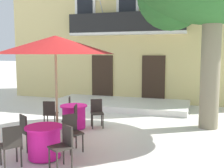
# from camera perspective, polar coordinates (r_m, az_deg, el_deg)

# --- Properties ---
(ground_plane) EXTENTS (120.00, 120.00, 0.00)m
(ground_plane) POSITION_cam_1_polar(r_m,az_deg,el_deg) (9.13, -4.89, -8.96)
(ground_plane) COLOR silver
(building_facade) EXTENTS (13.00, 5.09, 7.50)m
(building_facade) POSITION_cam_1_polar(r_m,az_deg,el_deg) (15.53, 5.16, 11.35)
(building_facade) COLOR #DBC67F
(building_facade) RESTS_ON ground
(entrance_step_platform) EXTENTS (6.07, 2.71, 0.25)m
(entrance_step_platform) POSITION_cam_1_polar(r_m,az_deg,el_deg) (12.46, 1.55, -4.16)
(entrance_step_platform) COLOR silver
(entrance_step_platform) RESTS_ON ground
(cafe_table_near_tree) EXTENTS (0.86, 0.86, 0.76)m
(cafe_table_near_tree) POSITION_cam_1_polar(r_m,az_deg,el_deg) (6.63, -13.88, -11.58)
(cafe_table_near_tree) COLOR #DB1984
(cafe_table_near_tree) RESTS_ON ground
(cafe_chair_near_tree_0) EXTENTS (0.56, 0.56, 0.91)m
(cafe_chair_near_tree_0) POSITION_cam_1_polar(r_m,az_deg,el_deg) (6.96, -8.35, -9.42)
(cafe_chair_near_tree_0) COLOR #2D2823
(cafe_chair_near_tree_0) RESTS_ON ground
(cafe_chair_near_tree_1) EXTENTS (0.55, 0.55, 0.91)m
(cafe_chair_near_tree_1) POSITION_cam_1_polar(r_m,az_deg,el_deg) (7.22, -17.09, -9.05)
(cafe_chair_near_tree_1) COLOR #2D2823
(cafe_chair_near_tree_1) RESTS_ON ground
(cafe_chair_near_tree_2) EXTENTS (0.56, 0.56, 0.91)m
(cafe_chair_near_tree_2) POSITION_cam_1_polar(r_m,az_deg,el_deg) (6.31, -20.16, -11.43)
(cafe_chair_near_tree_2) COLOR #2D2823
(cafe_chair_near_tree_2) RESTS_ON ground
(cafe_chair_near_tree_3) EXTENTS (0.55, 0.55, 0.91)m
(cafe_chair_near_tree_3) POSITION_cam_1_polar(r_m,az_deg,el_deg) (5.99, -10.03, -12.10)
(cafe_chair_near_tree_3) COLOR #2D2823
(cafe_chair_near_tree_3) RESTS_ON ground
(cafe_table_middle) EXTENTS (0.86, 0.86, 0.76)m
(cafe_table_middle) POSITION_cam_1_polar(r_m,az_deg,el_deg) (8.97, -7.90, -6.70)
(cafe_table_middle) COLOR #DB1984
(cafe_table_middle) RESTS_ON ground
(cafe_chair_middle_0) EXTENTS (0.52, 0.52, 0.91)m
(cafe_chair_middle_0) POSITION_cam_1_polar(r_m,az_deg,el_deg) (9.67, -8.15, -4.90)
(cafe_chair_middle_0) COLOR #2D2823
(cafe_chair_middle_0) RESTS_ON ground
(cafe_chair_middle_1) EXTENTS (0.48, 0.48, 0.91)m
(cafe_chair_middle_1) POSITION_cam_1_polar(r_m,az_deg,el_deg) (9.05, -12.69, -5.78)
(cafe_chair_middle_1) COLOR #2D2823
(cafe_chair_middle_1) RESTS_ON ground
(cafe_chair_middle_2) EXTENTS (0.50, 0.50, 0.91)m
(cafe_chair_middle_2) POSITION_cam_1_polar(r_m,az_deg,el_deg) (8.20, -8.24, -6.96)
(cafe_chair_middle_2) COLOR #2D2823
(cafe_chair_middle_2) RESTS_ON ground
(cafe_chair_middle_3) EXTENTS (0.54, 0.54, 0.91)m
(cafe_chair_middle_3) POSITION_cam_1_polar(r_m,az_deg,el_deg) (9.07, -3.17, -5.61)
(cafe_chair_middle_3) COLOR #2D2823
(cafe_chair_middle_3) RESTS_ON ground
(cafe_umbrella) EXTENTS (2.90, 2.90, 2.85)m
(cafe_umbrella) POSITION_cam_1_polar(r_m,az_deg,el_deg) (6.95, -11.65, 7.86)
(cafe_umbrella) COLOR #997A56
(cafe_umbrella) RESTS_ON ground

